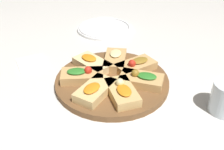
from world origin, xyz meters
name	(u,v)px	position (x,y,z in m)	size (l,w,h in m)	color
ground_plane	(112,84)	(0.00, 0.00, 0.00)	(3.00, 3.00, 0.00)	silver
serving_board	(112,81)	(0.00, 0.00, 0.01)	(0.33, 0.33, 0.02)	brown
focaccia_slice_0	(122,91)	(0.08, -0.02, 0.03)	(0.13, 0.09, 0.04)	tan
focaccia_slice_1	(141,79)	(0.06, 0.06, 0.03)	(0.13, 0.13, 0.04)	tan
focaccia_slice_2	(136,66)	(-0.01, 0.09, 0.03)	(0.07, 0.12, 0.04)	tan
focaccia_slice_3	(115,60)	(-0.07, 0.05, 0.03)	(0.14, 0.12, 0.03)	tan
focaccia_slice_4	(92,64)	(-0.08, -0.02, 0.03)	(0.13, 0.09, 0.03)	#E5C689
focaccia_slice_5	(82,75)	(-0.04, -0.08, 0.03)	(0.11, 0.14, 0.04)	tan
focaccia_slice_6	(95,90)	(0.04, -0.08, 0.03)	(0.12, 0.14, 0.03)	#DBB775
plate_left	(104,28)	(-0.36, 0.16, 0.01)	(0.23, 0.23, 0.02)	white
napkin_stack	(32,63)	(-0.23, -0.18, 0.00)	(0.10, 0.09, 0.01)	white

